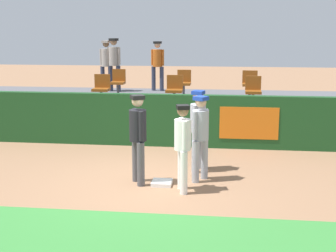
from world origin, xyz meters
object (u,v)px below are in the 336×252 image
Objects in this scene: player_umpire at (138,133)px; seat_front_center at (174,88)px; seat_back_right at (250,82)px; spectator_casual at (106,62)px; seat_front_right at (253,89)px; first_base at (162,183)px; spectator_hooded at (158,62)px; player_coach_visitor at (198,125)px; seat_back_center at (184,81)px; seat_back_left at (118,80)px; player_fielder_home at (183,142)px; player_runner_visitor at (200,132)px; seat_front_left at (102,87)px; spectator_capped at (114,61)px.

player_umpire is 4.63m from seat_front_center.
seat_back_right is at bearing 38.74° from seat_front_center.
player_umpire is 7.76m from spectator_casual.
first_base is at bearing -113.28° from seat_front_right.
player_umpire is at bearing 108.65° from spectator_hooded.
player_coach_visitor reaches higher than first_base.
first_base is at bearing -88.70° from seat_back_center.
seat_front_right is 4.69m from seat_back_left.
player_fielder_home is 0.76m from player_runner_visitor.
player_coach_visitor is at bearing 58.97° from first_base.
spectator_capped reaches higher than seat_front_left.
seat_back_center is at bearing -139.70° from player_runner_visitor.
spectator_hooded is at bearing -145.37° from spectator_capped.
seat_back_left is 1.22m from spectator_casual.
player_runner_visitor is at bearing -76.84° from seat_front_center.
player_coach_visitor reaches higher than seat_front_center.
player_fielder_home is 6.81m from seat_back_center.
spectator_hooded is (-3.18, 2.96, 0.53)m from seat_front_right.
first_base is 5.23m from seat_front_right.
first_base is 1.59m from player_coach_visitor.
spectator_capped is 1.05× the size of spectator_casual.
seat_front_right is at bearing 150.43° from spectator_hooded.
player_umpire is 2.15× the size of seat_back_center.
first_base is 0.23× the size of spectator_hooded.
seat_back_right is 0.49× the size of spectator_hooded.
player_coach_visitor is 0.98× the size of player_umpire.
seat_back_left is (-2.34, 6.45, 1.33)m from first_base.
seat_front_left is at bearing 110.46° from spectator_casual.
seat_front_right is at bearing 175.00° from player_coach_visitor.
spectator_capped is at bearing 151.03° from seat_front_right.
player_runner_visitor is at bearing 26.92° from first_base.
player_coach_visitor is (0.64, 1.07, 0.99)m from first_base.
seat_front_center is (-1.00, 4.27, 0.36)m from player_runner_visitor.
first_base is 0.48× the size of seat_front_left.
seat_back_right is 3.41m from spectator_hooded.
seat_back_right is 1.00× the size of seat_back_left.
player_coach_visitor is 2.11× the size of seat_back_left.
seat_back_center is (0.34, 6.41, 0.33)m from player_umpire.
first_base is at bearing -140.60° from player_fielder_home.
player_runner_visitor is 4.40m from seat_front_center.
seat_front_left is 1.00× the size of seat_back_center.
seat_back_center is (-0.79, 5.38, 0.34)m from player_coach_visitor.
spectator_casual reaches higher than seat_front_center.
seat_front_center is 1.00× the size of seat_front_right.
spectator_hooded is at bearing 156.93° from player_umpire.
first_base is 0.23× the size of spectator_casual.
spectator_capped is (-0.31, 0.77, 0.59)m from seat_back_left.
first_base is 0.48× the size of seat_back_right.
seat_front_center is at bearing 0.00° from seat_front_left.
player_runner_visitor is 7.53m from spectator_hooded.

